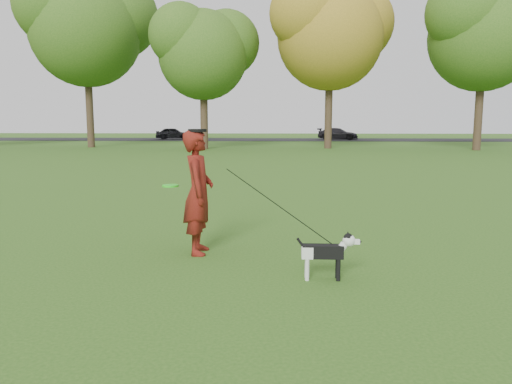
# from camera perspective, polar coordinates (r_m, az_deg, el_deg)

# --- Properties ---
(ground) EXTENTS (120.00, 120.00, 0.00)m
(ground) POSITION_cam_1_polar(r_m,az_deg,el_deg) (6.84, -4.70, -8.00)
(ground) COLOR #285116
(ground) RESTS_ON ground
(road) EXTENTS (120.00, 7.00, 0.02)m
(road) POSITION_cam_1_polar(r_m,az_deg,el_deg) (46.55, 1.70, 6.01)
(road) COLOR black
(road) RESTS_ON ground
(man) EXTENTS (0.46, 0.67, 1.77)m
(man) POSITION_cam_1_polar(r_m,az_deg,el_deg) (7.14, -6.60, -0.03)
(man) COLOR #5E110D
(man) RESTS_ON ground
(dog) EXTENTS (0.78, 0.16, 0.59)m
(dog) POSITION_cam_1_polar(r_m,az_deg,el_deg) (6.08, 8.19, -6.62)
(dog) COLOR black
(dog) RESTS_ON ground
(car_left) EXTENTS (3.30, 1.56, 1.09)m
(car_left) POSITION_cam_1_polar(r_m,az_deg,el_deg) (47.59, -9.44, 6.62)
(car_left) COLOR black
(car_left) RESTS_ON road
(car_right) EXTENTS (3.93, 2.40, 1.06)m
(car_right) POSITION_cam_1_polar(r_m,az_deg,el_deg) (46.83, 9.34, 6.58)
(car_right) COLOR black
(car_right) RESTS_ON road
(man_held_items) EXTENTS (2.35, 1.25, 1.39)m
(man_held_items) POSITION_cam_1_polar(r_m,az_deg,el_deg) (6.48, 2.45, -1.50)
(man_held_items) COLOR #27E51D
(man_held_items) RESTS_ON ground
(tree_row) EXTENTS (51.74, 8.86, 12.01)m
(tree_row) POSITION_cam_1_polar(r_m,az_deg,el_deg) (33.11, -1.32, 17.90)
(tree_row) COLOR #38281C
(tree_row) RESTS_ON ground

